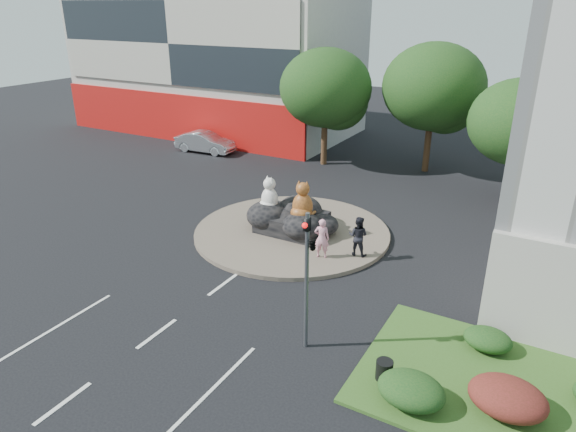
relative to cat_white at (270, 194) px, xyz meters
name	(u,v)px	position (x,y,z in m)	size (l,w,h in m)	color
ground	(157,334)	(1.21, -9.82, -2.03)	(120.00, 120.00, 0.00)	black
roundabout_island	(292,232)	(1.21, 0.18, -1.93)	(10.00, 10.00, 0.20)	brown
rock_plinth	(292,222)	(1.21, 0.18, -1.38)	(3.20, 2.60, 0.90)	black
shophouse_block	(215,60)	(-16.80, 18.09, 4.15)	(25.20, 12.30, 17.40)	#BAB6A8
grass_verge	(527,398)	(13.21, -6.82, -1.97)	(10.00, 6.00, 0.12)	#32521B
tree_left	(327,92)	(-2.72, 12.24, 3.21)	(6.46, 6.46, 8.27)	#382314
tree_mid	(434,91)	(4.28, 14.24, 3.52)	(6.84, 6.84, 8.76)	#382314
tree_right	(521,126)	(10.28, 10.24, 2.60)	(5.70, 5.70, 7.30)	#382314
hedge_near_green	(411,390)	(10.21, -8.82, -1.46)	(2.00, 1.60, 0.90)	#123A14
hedge_red	(508,398)	(12.71, -7.82, -1.42)	(2.20, 1.76, 0.99)	#461D12
hedge_back_green	(488,339)	(11.71, -5.02, -1.55)	(1.60, 1.28, 0.72)	#123A14
traffic_light	(310,254)	(6.30, -7.82, 1.59)	(0.44, 1.24, 5.00)	#595B60
cat_white	(270,194)	(0.00, 0.00, 0.00)	(1.12, 0.97, 1.87)	silver
cat_tabby	(303,200)	(1.94, -0.06, 0.05)	(1.18, 1.03, 1.97)	#C36E28
kitten_calico	(262,223)	(-0.03, -0.77, -1.37)	(0.56, 0.49, 0.94)	silver
kitten_white	(309,232)	(2.51, -0.41, -1.45)	(0.46, 0.40, 0.76)	beige
pedestrian_pink	(322,238)	(3.86, -1.80, -0.89)	(0.69, 0.45, 1.89)	pink
pedestrian_dark	(358,236)	(5.21, -0.77, -0.89)	(0.92, 0.72, 1.89)	black
parked_car	(205,142)	(-12.42, 10.47, -1.23)	(1.70, 4.88, 1.61)	#B6B9BF
litter_bin	(384,370)	(9.17, -8.20, -1.59)	(0.54, 0.54, 0.65)	black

